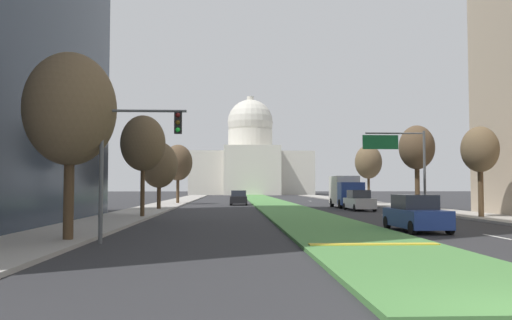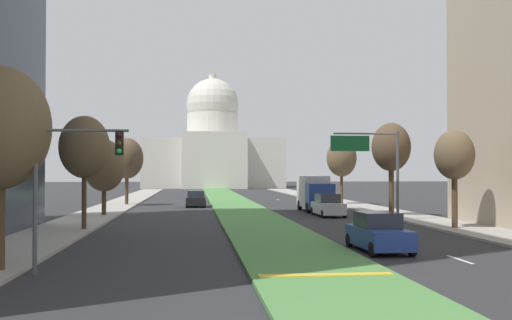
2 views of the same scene
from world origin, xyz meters
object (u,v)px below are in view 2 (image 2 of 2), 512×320
object	(u,v)px
street_tree_right_mid	(454,156)
capitol_building	(213,151)
street_tree_right_far	(391,148)
street_tree_left_mid	(84,147)
sedan_lead_stopped	(379,233)
traffic_light_near_left	(60,166)
street_tree_left_near	(0,128)
street_tree_left_distant	(127,159)
sedan_distant	(196,199)
street_tree_right_distant	(342,158)
overhead_guide_sign	(374,157)
sedan_midblock	(328,206)
street_tree_left_far	(104,166)
box_truck_delivery	(315,193)

from	to	relation	value
street_tree_right_mid	capitol_building	bearing A→B (deg)	96.32
street_tree_right_mid	street_tree_right_far	size ratio (longest dim) A/B	0.83
street_tree_left_mid	sedan_lead_stopped	size ratio (longest dim) A/B	1.55
traffic_light_near_left	street_tree_left_near	world-z (taller)	street_tree_left_near
street_tree_right_mid	street_tree_left_distant	distance (m)	37.58
street_tree_right_far	sedan_distant	size ratio (longest dim) A/B	1.73
street_tree_left_near	street_tree_right_distant	world-z (taller)	street_tree_left_near
street_tree_left_mid	street_tree_right_mid	size ratio (longest dim) A/B	1.13
overhead_guide_sign	street_tree_right_far	world-z (taller)	street_tree_right_far
street_tree_right_distant	sedan_midblock	xyz separation A→B (m)	(-5.10, -16.07, -4.21)
street_tree_left_far	sedan_midblock	xyz separation A→B (m)	(17.92, -1.35, -3.23)
overhead_guide_sign	street_tree_left_distant	world-z (taller)	street_tree_left_distant
overhead_guide_sign	street_tree_right_distant	world-z (taller)	street_tree_right_distant
capitol_building	street_tree_left_distant	xyz separation A→B (m)	(-11.46, -75.48, -3.40)
street_tree_right_distant	street_tree_left_near	bearing A→B (deg)	-118.33
street_tree_right_mid	sedan_midblock	size ratio (longest dim) A/B	1.33
street_tree_left_distant	sedan_distant	bearing A→B (deg)	-23.73
traffic_light_near_left	street_tree_right_distant	distance (m)	47.22
traffic_light_near_left	street_tree_right_far	xyz separation A→B (m)	(20.26, 25.06, 1.70)
traffic_light_near_left	sedan_midblock	size ratio (longest dim) A/B	1.12
street_tree_left_near	box_truck_delivery	size ratio (longest dim) A/B	1.15
capitol_building	sedan_lead_stopped	world-z (taller)	capitol_building
street_tree_right_mid	street_tree_right_distant	xyz separation A→B (m)	(-0.15, 28.23, 0.48)
street_tree_right_mid	sedan_distant	world-z (taller)	street_tree_right_mid
street_tree_left_mid	street_tree_right_distant	distance (m)	34.89
street_tree_left_distant	box_truck_delivery	xyz separation A→B (m)	(18.07, -11.06, -3.32)
street_tree_right_far	street_tree_right_distant	size ratio (longest dim) A/B	1.05
street_tree_right_distant	sedan_midblock	distance (m)	17.37
street_tree_right_far	street_tree_right_distant	world-z (taller)	street_tree_right_far
street_tree_left_distant	sedan_midblock	world-z (taller)	street_tree_left_distant
capitol_building	street_tree_left_distant	distance (m)	76.42
street_tree_left_far	street_tree_right_distant	xyz separation A→B (m)	(23.02, 14.72, 0.99)
street_tree_right_far	sedan_lead_stopped	size ratio (longest dim) A/B	1.66
sedan_lead_stopped	street_tree_left_mid	bearing A→B (deg)	143.98
traffic_light_near_left	street_tree_left_far	xyz separation A→B (m)	(-2.47, 27.78, 0.28)
street_tree_right_mid	street_tree_left_far	distance (m)	26.82
street_tree_left_mid	street_tree_left_near	bearing A→B (deg)	-90.81
box_truck_delivery	sedan_distant	bearing A→B (deg)	143.89
street_tree_left_mid	street_tree_left_distant	distance (m)	28.09
street_tree_right_mid	sedan_midblock	world-z (taller)	street_tree_right_mid
street_tree_left_mid	box_truck_delivery	distance (m)	24.71
street_tree_right_far	overhead_guide_sign	bearing A→B (deg)	-120.92
street_tree_left_mid	sedan_midblock	xyz separation A→B (m)	(17.38, 10.61, -4.22)
traffic_light_near_left	sedan_lead_stopped	size ratio (longest dim) A/B	1.15
street_tree_left_near	street_tree_right_far	bearing A→B (deg)	47.74
street_tree_left_mid	overhead_guide_sign	bearing A→B (deg)	12.86
traffic_light_near_left	capitol_building	bearing A→B (deg)	85.67
overhead_guide_sign	sedan_lead_stopped	bearing A→B (deg)	-106.04
street_tree_left_far	sedan_lead_stopped	bearing A→B (deg)	-55.88
street_tree_left_near	sedan_lead_stopped	distance (m)	16.39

